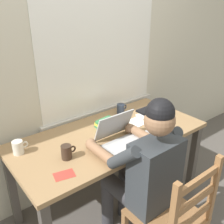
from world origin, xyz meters
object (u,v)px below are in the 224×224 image
Objects in this scene: landscape_photo_print at (64,175)px; wooden_chair at (172,219)px; seated_person at (143,170)px; coffee_mug_white at (18,147)px; laptop at (122,137)px; coffee_mug_dark at (121,109)px; desk at (110,143)px; book_stack_main at (107,124)px; computer_mouse at (150,133)px; coffee_mug_spare at (67,152)px.

wooden_chair is at bearing -32.52° from landscape_photo_print.
seated_person is 0.90m from coffee_mug_white.
coffee_mug_dark is (0.35, 0.42, -0.01)m from laptop.
laptop is at bearing -96.38° from desk.
laptop is at bearing 85.37° from wooden_chair.
wooden_chair is at bearing -97.54° from book_stack_main.
landscape_photo_print is at bearing -156.94° from desk.
computer_mouse is at bearing -23.39° from coffee_mug_white.
seated_person reaches higher than desk.
computer_mouse is 0.37m from book_stack_main.
seated_person is 11.00× the size of coffee_mug_white.
wooden_chair reaches higher than book_stack_main.
wooden_chair reaches higher than coffee_mug_spare.
laptop is at bearing 169.67° from computer_mouse.
coffee_mug_white is (-0.67, 0.35, -0.00)m from laptop.
book_stack_main is (0.11, 0.56, 0.09)m from seated_person.
computer_mouse is 0.48m from coffee_mug_dark.
coffee_mug_spare reaches higher than desk.
landscape_photo_print is at bearing -178.61° from computer_mouse.
desk is at bearing 137.61° from computer_mouse.
coffee_mug_dark is 0.54× the size of book_stack_main.
coffee_mug_dark is 0.32m from book_stack_main.
seated_person reaches higher than book_stack_main.
computer_mouse is 0.79m from landscape_photo_print.
coffee_mug_spare is (-0.43, 0.08, -0.00)m from laptop.
seated_person reaches higher than computer_mouse.
landscape_photo_print is (-0.49, 0.22, 0.06)m from seated_person.
seated_person reaches higher than laptop.
coffee_mug_white is 1.02m from coffee_mug_dark.
seated_person is 1.32× the size of wooden_chair.
coffee_mug_white is 0.44m from landscape_photo_print.
desk is 0.72m from coffee_mug_white.
landscape_photo_print is (-0.11, -0.15, -0.05)m from coffee_mug_spare.
coffee_mug_white is (-0.69, 0.18, 0.14)m from desk.
computer_mouse is (0.26, -0.05, -0.04)m from laptop.
coffee_mug_spare is at bearing -158.99° from book_stack_main.
wooden_chair is at bearing -90.00° from seated_person.
coffee_mug_spare is (-0.38, 0.65, 0.34)m from wooden_chair.
seated_person is 0.39m from computer_mouse.
coffee_mug_white is at bearing 124.08° from wooden_chair.
desk is 7.84× the size of book_stack_main.
book_stack_main is at bearing 120.75° from computer_mouse.
landscape_photo_print is at bearing -172.97° from laptop.
desk is 0.44m from coffee_mug_dark.
book_stack_main is at bearing 78.74° from seated_person.
book_stack_main is 0.69m from landscape_photo_print.
wooden_chair is 1.16m from coffee_mug_white.
laptop is at bearing 80.83° from seated_person.
coffee_mug_dark is (0.39, 0.99, 0.33)m from wooden_chair.
desk is 12.29× the size of landscape_photo_print.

